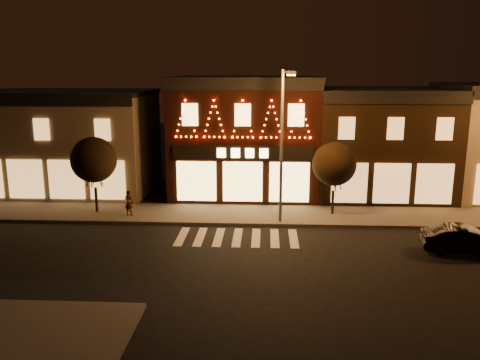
{
  "coord_description": "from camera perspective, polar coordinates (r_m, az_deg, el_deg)",
  "views": [
    {
      "loc": [
        1.46,
        -20.98,
        8.87
      ],
      "look_at": [
        0.14,
        4.0,
        3.17
      ],
      "focal_mm": 36.85,
      "sensor_mm": 36.0,
      "label": 1
    }
  ],
  "objects": [
    {
      "name": "building_right_a",
      "position": [
        36.24,
        15.85,
        4.26
      ],
      "size": [
        9.2,
        8.28,
        7.5
      ],
      "color": "black",
      "rests_on": "ground"
    },
    {
      "name": "streetlamp_mid",
      "position": [
        27.59,
        4.99,
        5.2
      ],
      "size": [
        0.76,
        1.98,
        8.64
      ],
      "rotation": [
        0.0,
        0.0,
        -0.22
      ],
      "color": "#59595E",
      "rests_on": "sidewalk_far"
    },
    {
      "name": "ground",
      "position": [
        22.82,
        -0.9,
        -10.02
      ],
      "size": [
        120.0,
        120.0,
        0.0
      ],
      "primitive_type": "plane",
      "color": "black",
      "rests_on": "ground"
    },
    {
      "name": "pedestrian",
      "position": [
        30.45,
        -12.74,
        -2.6
      ],
      "size": [
        0.65,
        0.53,
        1.55
      ],
      "primitive_type": "imported",
      "rotation": [
        0.0,
        0.0,
        2.82
      ],
      "color": "gray",
      "rests_on": "sidewalk_far"
    },
    {
      "name": "sidewalk_far",
      "position": [
        30.29,
        3.92,
        -4.06
      ],
      "size": [
        44.0,
        4.0,
        0.15
      ],
      "primitive_type": "cube",
      "color": "#47423D",
      "rests_on": "ground"
    },
    {
      "name": "sidewalk_near",
      "position": [
        17.96,
        -25.05,
        -17.8
      ],
      "size": [
        7.0,
        7.0,
        0.15
      ],
      "primitive_type": "cube",
      "color": "#47423D",
      "rests_on": "ground"
    },
    {
      "name": "building_pulp",
      "position": [
        35.3,
        0.62,
        5.19
      ],
      "size": [
        10.2,
        8.34,
        8.3
      ],
      "color": "black",
      "rests_on": "ground"
    },
    {
      "name": "tree_right",
      "position": [
        30.06,
        10.86,
        1.82
      ],
      "size": [
        2.64,
        2.64,
        4.41
      ],
      "rotation": [
        0.0,
        0.0,
        0.13
      ],
      "color": "black",
      "rests_on": "sidewalk_far"
    },
    {
      "name": "dark_sedan",
      "position": [
        26.56,
        24.65,
        -6.34
      ],
      "size": [
        4.25,
        1.94,
        1.35
      ],
      "primitive_type": "imported",
      "rotation": [
        0.0,
        0.0,
        1.44
      ],
      "color": "black",
      "rests_on": "ground"
    },
    {
      "name": "tree_left",
      "position": [
        31.25,
        -16.58,
        2.26
      ],
      "size": [
        2.79,
        2.79,
        4.67
      ],
      "rotation": [
        0.0,
        0.0,
        -0.09
      ],
      "color": "black",
      "rests_on": "sidewalk_far"
    },
    {
      "name": "building_left",
      "position": [
        38.2,
        -19.31,
        4.29
      ],
      "size": [
        12.2,
        8.28,
        7.3
      ],
      "color": "#7C6D58",
      "rests_on": "ground"
    }
  ]
}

